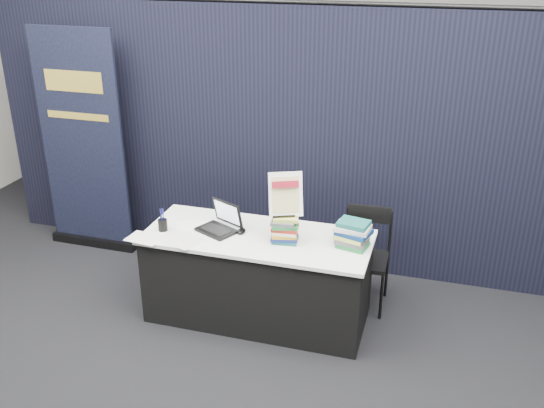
{
  "coord_description": "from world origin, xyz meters",
  "views": [
    {
      "loc": [
        1.33,
        -3.52,
        2.89
      ],
      "look_at": [
        0.12,
        0.55,
        1.04
      ],
      "focal_mm": 40.0,
      "sensor_mm": 36.0,
      "label": 1
    }
  ],
  "objects_px": {
    "laptop": "(218,223)",
    "book_stack_short": "(353,234)",
    "stacking_chair": "(365,253)",
    "display_table": "(258,277)",
    "info_sign": "(286,195)",
    "pullup_banner": "(84,155)",
    "book_stack_tall": "(284,229)"
  },
  "relations": [
    {
      "from": "book_stack_tall",
      "to": "book_stack_short",
      "type": "bearing_deg",
      "value": 7.35
    },
    {
      "from": "book_stack_short",
      "to": "stacking_chair",
      "type": "xyz_separation_m",
      "value": [
        0.05,
        0.44,
        -0.38
      ]
    },
    {
      "from": "laptop",
      "to": "book_stack_short",
      "type": "xyz_separation_m",
      "value": [
        1.08,
        0.02,
        0.05
      ]
    },
    {
      "from": "info_sign",
      "to": "pullup_banner",
      "type": "distance_m",
      "value": 2.38
    },
    {
      "from": "display_table",
      "to": "book_stack_tall",
      "type": "distance_m",
      "value": 0.53
    },
    {
      "from": "stacking_chair",
      "to": "display_table",
      "type": "bearing_deg",
      "value": -151.32
    },
    {
      "from": "info_sign",
      "to": "stacking_chair",
      "type": "bearing_deg",
      "value": 16.02
    },
    {
      "from": "book_stack_tall",
      "to": "pullup_banner",
      "type": "height_order",
      "value": "pullup_banner"
    },
    {
      "from": "display_table",
      "to": "stacking_chair",
      "type": "xyz_separation_m",
      "value": [
        0.8,
        0.46,
        0.1
      ]
    },
    {
      "from": "laptop",
      "to": "stacking_chair",
      "type": "height_order",
      "value": "laptop"
    },
    {
      "from": "display_table",
      "to": "pullup_banner",
      "type": "distance_m",
      "value": 2.23
    },
    {
      "from": "laptop",
      "to": "info_sign",
      "type": "height_order",
      "value": "info_sign"
    },
    {
      "from": "book_stack_tall",
      "to": "stacking_chair",
      "type": "height_order",
      "value": "book_stack_tall"
    },
    {
      "from": "book_stack_tall",
      "to": "book_stack_short",
      "type": "distance_m",
      "value": 0.52
    },
    {
      "from": "book_stack_tall",
      "to": "stacking_chair",
      "type": "bearing_deg",
      "value": 41.44
    },
    {
      "from": "laptop",
      "to": "info_sign",
      "type": "distance_m",
      "value": 0.65
    },
    {
      "from": "pullup_banner",
      "to": "stacking_chair",
      "type": "bearing_deg",
      "value": -5.33
    },
    {
      "from": "display_table",
      "to": "info_sign",
      "type": "relative_size",
      "value": 5.12
    },
    {
      "from": "info_sign",
      "to": "pullup_banner",
      "type": "xyz_separation_m",
      "value": [
        -2.24,
        0.76,
        -0.16
      ]
    },
    {
      "from": "laptop",
      "to": "pullup_banner",
      "type": "bearing_deg",
      "value": -178.36
    },
    {
      "from": "book_stack_short",
      "to": "display_table",
      "type": "bearing_deg",
      "value": -177.76
    },
    {
      "from": "laptop",
      "to": "stacking_chair",
      "type": "distance_m",
      "value": 1.27
    },
    {
      "from": "book_stack_tall",
      "to": "pullup_banner",
      "type": "relative_size",
      "value": 0.1
    },
    {
      "from": "display_table",
      "to": "stacking_chair",
      "type": "distance_m",
      "value": 0.93
    },
    {
      "from": "info_sign",
      "to": "laptop",
      "type": "bearing_deg",
      "value": 154.34
    },
    {
      "from": "display_table",
      "to": "book_stack_tall",
      "type": "height_order",
      "value": "book_stack_tall"
    },
    {
      "from": "display_table",
      "to": "laptop",
      "type": "bearing_deg",
      "value": 177.82
    },
    {
      "from": "display_table",
      "to": "book_stack_short",
      "type": "height_order",
      "value": "book_stack_short"
    },
    {
      "from": "display_table",
      "to": "stacking_chair",
      "type": "bearing_deg",
      "value": 30.2
    },
    {
      "from": "info_sign",
      "to": "stacking_chair",
      "type": "xyz_separation_m",
      "value": [
        0.57,
        0.47,
        -0.65
      ]
    },
    {
      "from": "book_stack_short",
      "to": "stacking_chair",
      "type": "distance_m",
      "value": 0.58
    },
    {
      "from": "laptop",
      "to": "book_stack_short",
      "type": "relative_size",
      "value": 1.32
    }
  ]
}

